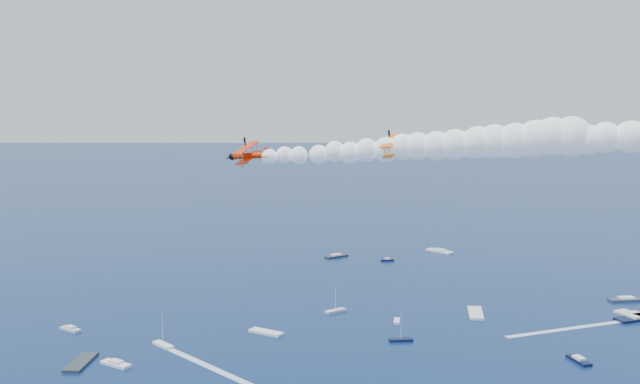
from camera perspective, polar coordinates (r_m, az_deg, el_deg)
The scene contains 5 objects.
biplane_lead at distance 109.93m, azimuth 5.64°, elevation 3.28°, with size 6.65×7.46×4.49m, color #FF6B05, non-canonical shape.
biplane_trail at distance 116.48m, azimuth -5.32°, elevation 2.76°, with size 6.94×7.79×4.69m, color #F52A05, non-canonical shape.
smoke_trail_lead at distance 106.88m, azimuth 18.89°, elevation 3.80°, with size 47.35×19.64×9.22m, color white, non-canonical shape.
smoke_trail_trail at distance 108.97m, azimuth 6.92°, elevation 3.41°, with size 47.07×20.44×9.22m, color white, non-canonical shape.
spectator_boats at distance 208.31m, azimuth 15.06°, elevation -10.79°, with size 236.03×177.02×0.70m.
Camera 1 is at (70.51, -70.52, 64.68)m, focal length 42.17 mm.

